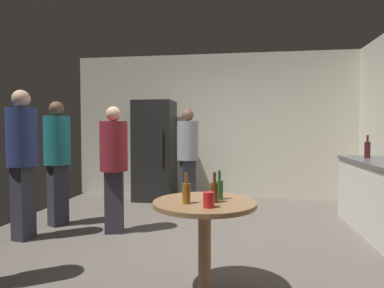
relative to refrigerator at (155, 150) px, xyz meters
The scene contains 14 objects.
ground_plane 2.61m from the refrigerator, 64.87° to the right, with size 5.20×5.20×0.10m, color #5B544C.
wall_back 1.21m from the refrigerator, 22.63° to the left, with size 5.32×0.06×2.70m, color beige.
refrigerator is the anchor object (origin of this frame).
kitchen_counter 3.69m from the refrigerator, 25.25° to the right, with size 0.64×1.78×0.90m.
wine_bottle_on_counter 3.45m from the refrigerator, 19.53° to the right, with size 0.08×0.08×0.31m.
foreground_table 3.67m from the refrigerator, 69.12° to the right, with size 0.80×0.80×0.73m.
beer_bottle_amber 3.71m from the refrigerator, 71.50° to the right, with size 0.06×0.06×0.23m.
beer_bottle_brown 3.72m from the refrigerator, 68.16° to the right, with size 0.06×0.06×0.23m.
beer_bottle_green 3.62m from the refrigerator, 67.05° to the right, with size 0.06×0.06×0.23m.
plastic_cup_red 3.87m from the refrigerator, 69.50° to the right, with size 0.08×0.08×0.11m, color red.
person_in_maroon_shirt 2.01m from the refrigerator, 89.59° to the right, with size 0.41×0.41×1.57m.
person_in_navy_shirt 2.59m from the refrigerator, 111.36° to the right, with size 0.39×0.39×1.74m.
person_in_teal_shirt 2.00m from the refrigerator, 115.43° to the right, with size 0.46×0.46×1.66m.
person_in_gray_shirt 0.95m from the refrigerator, 41.44° to the right, with size 0.46×0.46×1.61m.
Camera 1 is at (0.56, -3.79, 1.29)m, focal length 31.69 mm.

